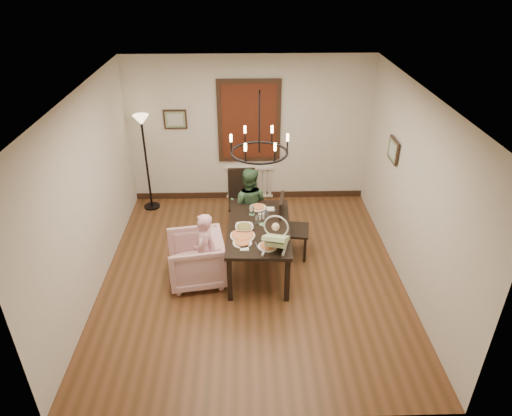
{
  "coord_description": "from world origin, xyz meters",
  "views": [
    {
      "loc": [
        -0.1,
        -5.61,
        4.36
      ],
      "look_at": [
        0.06,
        0.2,
        1.05
      ],
      "focal_mm": 32.0,
      "sensor_mm": 36.0,
      "label": 1
    }
  ],
  "objects_px": {
    "chair_right": "(294,227)",
    "baby_bouncer": "(276,237)",
    "drinking_glass": "(257,220)",
    "elderly_woman": "(204,257)",
    "dining_table": "(259,231)",
    "floor_lamp": "(147,164)",
    "seated_man": "(249,210)",
    "armchair": "(196,259)",
    "chair_far": "(242,201)"
  },
  "relations": [
    {
      "from": "chair_right",
      "to": "baby_bouncer",
      "type": "distance_m",
      "value": 1.05
    },
    {
      "from": "dining_table",
      "to": "seated_man",
      "type": "distance_m",
      "value": 0.88
    },
    {
      "from": "chair_right",
      "to": "chair_far",
      "type": "bearing_deg",
      "value": 52.54
    },
    {
      "from": "seated_man",
      "to": "floor_lamp",
      "type": "relative_size",
      "value": 0.6
    },
    {
      "from": "chair_far",
      "to": "seated_man",
      "type": "bearing_deg",
      "value": -74.07
    },
    {
      "from": "dining_table",
      "to": "floor_lamp",
      "type": "xyz_separation_m",
      "value": [
        -2.01,
        2.0,
        0.22
      ]
    },
    {
      "from": "baby_bouncer",
      "to": "drinking_glass",
      "type": "distance_m",
      "value": 0.68
    },
    {
      "from": "armchair",
      "to": "floor_lamp",
      "type": "bearing_deg",
      "value": -164.07
    },
    {
      "from": "chair_far",
      "to": "drinking_glass",
      "type": "height_order",
      "value": "chair_far"
    },
    {
      "from": "drinking_glass",
      "to": "elderly_woman",
      "type": "bearing_deg",
      "value": -149.52
    },
    {
      "from": "floor_lamp",
      "to": "chair_right",
      "type": "bearing_deg",
      "value": -32.52
    },
    {
      "from": "elderly_woman",
      "to": "drinking_glass",
      "type": "distance_m",
      "value": 0.96
    },
    {
      "from": "elderly_woman",
      "to": "dining_table",
      "type": "bearing_deg",
      "value": 128.58
    },
    {
      "from": "armchair",
      "to": "elderly_woman",
      "type": "distance_m",
      "value": 0.22
    },
    {
      "from": "chair_right",
      "to": "drinking_glass",
      "type": "relative_size",
      "value": 8.25
    },
    {
      "from": "baby_bouncer",
      "to": "floor_lamp",
      "type": "xyz_separation_m",
      "value": [
        -2.22,
        2.54,
        -0.03
      ]
    },
    {
      "from": "elderly_woman",
      "to": "seated_man",
      "type": "bearing_deg",
      "value": 165.31
    },
    {
      "from": "seated_man",
      "to": "baby_bouncer",
      "type": "xyz_separation_m",
      "value": [
        0.36,
        -1.41,
        0.39
      ]
    },
    {
      "from": "drinking_glass",
      "to": "chair_right",
      "type": "bearing_deg",
      "value": 24.66
    },
    {
      "from": "dining_table",
      "to": "armchair",
      "type": "bearing_deg",
      "value": -162.0
    },
    {
      "from": "drinking_glass",
      "to": "floor_lamp",
      "type": "xyz_separation_m",
      "value": [
        -1.98,
        1.92,
        0.07
      ]
    },
    {
      "from": "chair_far",
      "to": "drinking_glass",
      "type": "distance_m",
      "value": 1.19
    },
    {
      "from": "chair_far",
      "to": "chair_right",
      "type": "xyz_separation_m",
      "value": [
        0.82,
        -0.85,
        -0.01
      ]
    },
    {
      "from": "dining_table",
      "to": "baby_bouncer",
      "type": "height_order",
      "value": "baby_bouncer"
    },
    {
      "from": "chair_right",
      "to": "drinking_glass",
      "type": "distance_m",
      "value": 0.72
    },
    {
      "from": "seated_man",
      "to": "armchair",
      "type": "bearing_deg",
      "value": 66.36
    },
    {
      "from": "chair_right",
      "to": "baby_bouncer",
      "type": "xyz_separation_m",
      "value": [
        -0.36,
        -0.9,
        0.4
      ]
    },
    {
      "from": "dining_table",
      "to": "drinking_glass",
      "type": "xyz_separation_m",
      "value": [
        -0.02,
        0.08,
        0.15
      ]
    },
    {
      "from": "armchair",
      "to": "seated_man",
      "type": "xyz_separation_m",
      "value": [
        0.8,
        1.12,
        0.17
      ]
    },
    {
      "from": "chair_right",
      "to": "elderly_woman",
      "type": "bearing_deg",
      "value": 126.62
    },
    {
      "from": "chair_far",
      "to": "armchair",
      "type": "distance_m",
      "value": 1.63
    },
    {
      "from": "armchair",
      "to": "elderly_woman",
      "type": "height_order",
      "value": "elderly_woman"
    },
    {
      "from": "chair_far",
      "to": "armchair",
      "type": "height_order",
      "value": "chair_far"
    },
    {
      "from": "floor_lamp",
      "to": "chair_far",
      "type": "bearing_deg",
      "value": -24.22
    },
    {
      "from": "chair_far",
      "to": "elderly_woman",
      "type": "height_order",
      "value": "chair_far"
    },
    {
      "from": "floor_lamp",
      "to": "armchair",
      "type": "bearing_deg",
      "value": -64.7
    },
    {
      "from": "chair_far",
      "to": "baby_bouncer",
      "type": "bearing_deg",
      "value": -76.9
    },
    {
      "from": "elderly_woman",
      "to": "floor_lamp",
      "type": "distance_m",
      "value": 2.69
    },
    {
      "from": "chair_right",
      "to": "drinking_glass",
      "type": "bearing_deg",
      "value": 123.25
    },
    {
      "from": "floor_lamp",
      "to": "baby_bouncer",
      "type": "bearing_deg",
      "value": -48.82
    },
    {
      "from": "chair_right",
      "to": "floor_lamp",
      "type": "bearing_deg",
      "value": 66.07
    },
    {
      "from": "elderly_woman",
      "to": "seated_man",
      "type": "height_order",
      "value": "seated_man"
    },
    {
      "from": "seated_man",
      "to": "drinking_glass",
      "type": "height_order",
      "value": "seated_man"
    },
    {
      "from": "armchair",
      "to": "drinking_glass",
      "type": "distance_m",
      "value": 1.08
    },
    {
      "from": "armchair",
      "to": "floor_lamp",
      "type": "distance_m",
      "value": 2.55
    },
    {
      "from": "elderly_woman",
      "to": "chair_right",
      "type": "bearing_deg",
      "value": 131.35
    },
    {
      "from": "elderly_woman",
      "to": "floor_lamp",
      "type": "bearing_deg",
      "value": -139.78
    },
    {
      "from": "elderly_woman",
      "to": "baby_bouncer",
      "type": "relative_size",
      "value": 1.96
    },
    {
      "from": "baby_bouncer",
      "to": "seated_man",
      "type": "bearing_deg",
      "value": 118.88
    },
    {
      "from": "chair_right",
      "to": "seated_man",
      "type": "bearing_deg",
      "value": 63.02
    }
  ]
}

